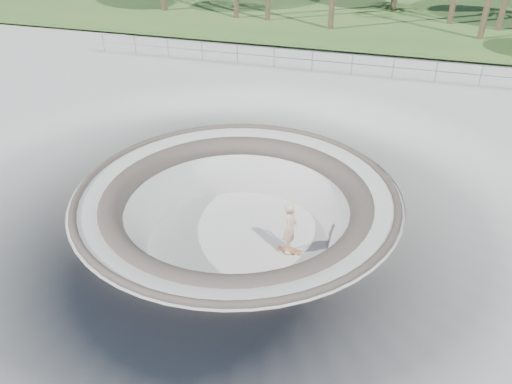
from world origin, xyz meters
TOP-DOWN VIEW (x-y plane):
  - ground at (0.00, 0.00)m, footprint 180.00×180.00m
  - skate_bowl at (0.00, 0.00)m, footprint 14.00×14.00m
  - distant_hills at (3.78, 57.17)m, footprint 103.20×45.00m
  - safety_railing at (0.00, 12.00)m, footprint 25.00×0.06m
  - skateboard at (1.81, -0.16)m, footprint 0.80×0.26m
  - skater at (1.81, -0.16)m, footprint 0.43×0.65m

SIDE VIEW (x-z plane):
  - distant_hills at x=3.78m, z-range -21.32..7.28m
  - skateboard at x=1.81m, z-range -1.88..-1.79m
  - skate_bowl at x=0.00m, z-range -3.88..0.22m
  - skater at x=1.81m, z-range -1.82..-0.04m
  - ground at x=0.00m, z-range 0.00..0.00m
  - safety_railing at x=0.00m, z-range 0.18..1.20m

